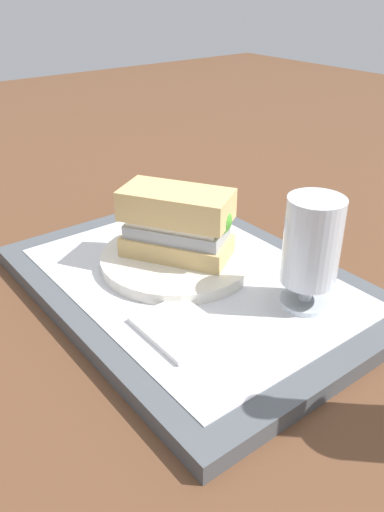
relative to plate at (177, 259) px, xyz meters
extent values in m
plane|color=brown|center=(0.04, -0.01, -0.03)|extent=(3.00, 3.00, 0.00)
cube|color=#4C5156|center=(0.04, -0.01, -0.02)|extent=(0.44, 0.32, 0.02)
cube|color=silver|center=(0.04, -0.01, -0.01)|extent=(0.38, 0.27, 0.00)
cylinder|color=silver|center=(0.00, 0.00, 0.00)|extent=(0.19, 0.19, 0.01)
cube|color=tan|center=(0.00, 0.00, 0.02)|extent=(0.14, 0.12, 0.02)
cube|color=#9EA3A8|center=(0.00, 0.00, 0.04)|extent=(0.13, 0.11, 0.02)
cube|color=silver|center=(0.00, 0.00, 0.05)|extent=(0.12, 0.10, 0.01)
sphere|color=#47932D|center=(0.04, 0.03, 0.06)|extent=(0.04, 0.04, 0.04)
cube|color=tan|center=(0.00, 0.00, 0.07)|extent=(0.14, 0.12, 0.04)
cylinder|color=silver|center=(0.16, 0.06, 0.00)|extent=(0.06, 0.06, 0.01)
cylinder|color=silver|center=(0.16, 0.06, 0.01)|extent=(0.01, 0.01, 0.02)
cylinder|color=silver|center=(0.16, 0.06, 0.07)|extent=(0.06, 0.06, 0.09)
cylinder|color=gold|center=(0.16, 0.06, 0.04)|extent=(0.06, 0.06, 0.03)
cylinder|color=white|center=(0.16, 0.06, 0.06)|extent=(0.05, 0.05, 0.01)
cube|color=white|center=(0.11, -0.08, 0.00)|extent=(0.09, 0.07, 0.01)
camera|label=1|loc=(0.46, -0.33, 0.32)|focal=36.37mm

